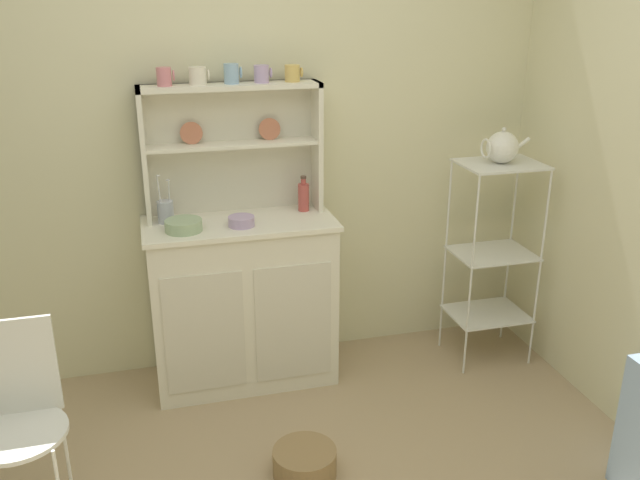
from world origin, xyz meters
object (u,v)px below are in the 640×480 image
bakers_rack (493,244)px  bowl_mixing_large (184,225)px  jam_bottle (304,196)px  hutch_shelf_unit (231,138)px  cup_rose_0 (164,77)px  utensil_jar (166,211)px  porcelain_teapot (502,147)px  hutch_cabinet (243,300)px  wire_chair (17,410)px  floor_basket (305,462)px

bakers_rack → bowl_mixing_large: size_ratio=6.35×
bakers_rack → jam_bottle: (-1.01, 0.20, 0.29)m
hutch_shelf_unit → cup_rose_0: bearing=-172.5°
utensil_jar → porcelain_teapot: size_ratio=0.97×
hutch_shelf_unit → bowl_mixing_large: hutch_shelf_unit is taller
hutch_cabinet → wire_chair: size_ratio=1.12×
jam_bottle → bowl_mixing_large: bearing=-165.8°
hutch_cabinet → floor_basket: (0.12, -0.85, -0.40)m
bakers_rack → porcelain_teapot: 0.53m
hutch_cabinet → utensil_jar: utensil_jar is taller
floor_basket → wire_chair: bearing=179.7°
hutch_cabinet → utensil_jar: 0.61m
wire_chair → utensil_jar: utensil_jar is taller
bowl_mixing_large → utensil_jar: bearing=116.1°
wire_chair → cup_rose_0: cup_rose_0 is taller
bowl_mixing_large → jam_bottle: jam_bottle is taller
bakers_rack → porcelain_teapot: size_ratio=4.42×
wire_chair → bowl_mixing_large: size_ratio=4.78×
floor_basket → utensil_jar: bearing=116.9°
bowl_mixing_large → porcelain_teapot: porcelain_teapot is taller
wire_chair → jam_bottle: (1.32, 0.93, 0.45)m
bowl_mixing_large → porcelain_teapot: bearing=-1.6°
cup_rose_0 → jam_bottle: 0.91m
hutch_shelf_unit → porcelain_teapot: size_ratio=3.47×
cup_rose_0 → porcelain_teapot: cup_rose_0 is taller
hutch_cabinet → jam_bottle: jam_bottle is taller
wire_chair → utensil_jar: 1.19m
wire_chair → cup_rose_0: bearing=26.5°
porcelain_teapot → bakers_rack: bearing=-0.0°
hutch_cabinet → utensil_jar: bearing=167.5°
jam_bottle → hutch_shelf_unit: bearing=167.8°
jam_bottle → floor_basket: bearing=-103.9°
bakers_rack → cup_rose_0: (-1.66, 0.24, 0.91)m
utensil_jar → porcelain_teapot: 1.74m
hutch_shelf_unit → floor_basket: 1.58m
floor_basket → utensil_jar: 1.37m
bakers_rack → porcelain_teapot: bearing=180.0°
hutch_shelf_unit → utensil_jar: hutch_shelf_unit is taller
porcelain_teapot → utensil_jar: bearing=173.4°
wire_chair → porcelain_teapot: porcelain_teapot is taller
wire_chair → floor_basket: bearing=-29.1°
utensil_jar → jam_bottle: bearing=0.7°
utensil_jar → floor_basket: bearing=-63.1°
wire_chair → cup_rose_0: 1.59m
hutch_shelf_unit → jam_bottle: hutch_shelf_unit is taller
floor_basket → bowl_mixing_large: size_ratio=1.56×
wire_chair → floor_basket: wire_chair is taller
bakers_rack → wire_chair: 2.44m
wire_chair → jam_bottle: 1.68m
floor_basket → bowl_mixing_large: bearing=117.1°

